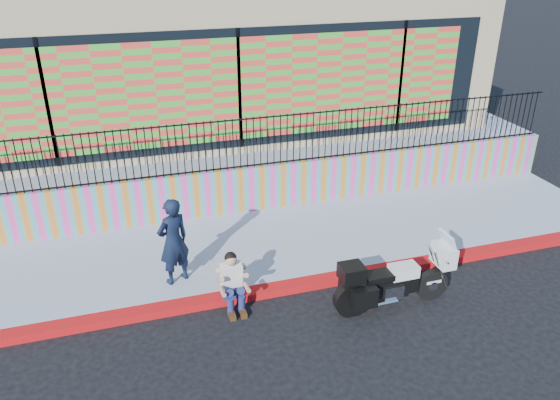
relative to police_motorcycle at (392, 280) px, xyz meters
name	(u,v)px	position (x,y,z in m)	size (l,w,h in m)	color
ground	(293,289)	(-1.50, 1.01, -0.57)	(90.00, 90.00, 0.00)	black
red_curb	(294,286)	(-1.50, 1.01, -0.50)	(16.00, 0.30, 0.15)	red
sidewalk	(270,244)	(-1.50, 2.66, -0.50)	(16.00, 3.00, 0.15)	#939DB1
mural_wall	(251,188)	(-1.50, 4.26, 0.13)	(16.00, 0.20, 1.10)	#F841A5
metal_fence	(249,143)	(-1.50, 4.26, 1.28)	(15.80, 0.04, 1.20)	black
elevated_platform	(211,127)	(-1.50, 9.36, 0.05)	(16.00, 10.00, 1.25)	#939DB1
storefront_building	(208,43)	(-1.50, 9.15, 2.68)	(14.00, 8.06, 4.00)	tan
police_motorcycle	(392,280)	(0.00, 0.00, 0.00)	(2.20, 0.73, 1.37)	black
police_officer	(173,241)	(-3.61, 1.75, 0.44)	(0.63, 0.41, 1.72)	black
seated_man	(233,287)	(-2.71, 0.79, -0.12)	(0.54, 0.71, 1.06)	navy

